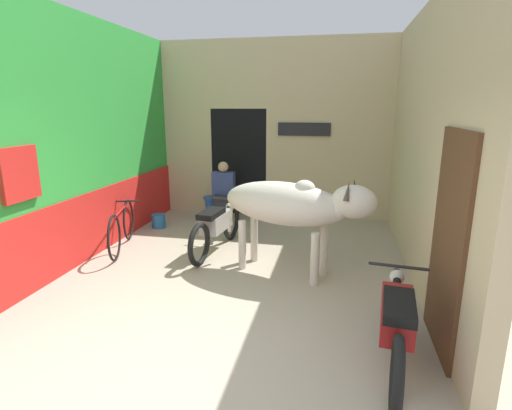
{
  "coord_description": "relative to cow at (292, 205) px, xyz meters",
  "views": [
    {
      "loc": [
        1.32,
        -2.79,
        2.29
      ],
      "look_at": [
        0.25,
        2.45,
        0.96
      ],
      "focal_mm": 28.0,
      "sensor_mm": 36.0,
      "label": 1
    }
  ],
  "objects": [
    {
      "name": "ground_plane",
      "position": [
        -0.75,
        -2.42,
        -1.0
      ],
      "size": [
        30.0,
        30.0,
        0.0
      ],
      "primitive_type": "plane",
      "color": "tan"
    },
    {
      "name": "wall_left_shopfront",
      "position": [
        -3.21,
        0.28,
        0.75
      ],
      "size": [
        0.25,
        5.44,
        3.61
      ],
      "color": "green",
      "rests_on": "ground_plane"
    },
    {
      "name": "wall_back_with_doorway",
      "position": [
        -1.03,
        3.28,
        0.55
      ],
      "size": [
        4.76,
        0.93,
        3.61
      ],
      "color": "#C6B289",
      "rests_on": "ground_plane"
    },
    {
      "name": "wall_right_with_door",
      "position": [
        1.72,
        0.25,
        0.79
      ],
      "size": [
        0.22,
        5.44,
        3.61
      ],
      "color": "#C6B289",
      "rests_on": "ground_plane"
    },
    {
      "name": "cow",
      "position": [
        0.0,
        0.0,
        0.0
      ],
      "size": [
        2.2,
        1.15,
        1.43
      ],
      "color": "beige",
      "rests_on": "ground_plane"
    },
    {
      "name": "motorcycle_near",
      "position": [
        1.17,
        -1.78,
        -0.57
      ],
      "size": [
        0.58,
        1.95,
        0.74
      ],
      "color": "black",
      "rests_on": "ground_plane"
    },
    {
      "name": "motorcycle_far",
      "position": [
        -1.28,
        0.67,
        -0.56
      ],
      "size": [
        0.58,
        1.93,
        0.76
      ],
      "color": "black",
      "rests_on": "ground_plane"
    },
    {
      "name": "bicycle",
      "position": [
        -2.83,
        0.46,
        -0.63
      ],
      "size": [
        0.6,
        1.65,
        0.73
      ],
      "color": "black",
      "rests_on": "ground_plane"
    },
    {
      "name": "shopkeeper_seated",
      "position": [
        -1.64,
        2.3,
        -0.35
      ],
      "size": [
        0.44,
        0.33,
        1.22
      ],
      "color": "#282833",
      "rests_on": "ground_plane"
    },
    {
      "name": "plastic_stool",
      "position": [
        -1.97,
        2.49,
        -0.75
      ],
      "size": [
        0.3,
        0.3,
        0.47
      ],
      "color": "#2856B2",
      "rests_on": "ground_plane"
    },
    {
      "name": "bucket",
      "position": [
        -2.76,
        1.68,
        -0.87
      ],
      "size": [
        0.26,
        0.26,
        0.26
      ],
      "color": "#23669E",
      "rests_on": "ground_plane"
    }
  ]
}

